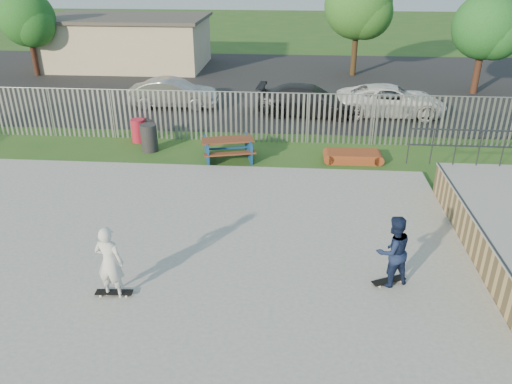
# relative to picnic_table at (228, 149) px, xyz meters

# --- Properties ---
(ground) EXTENTS (120.00, 120.00, 0.00)m
(ground) POSITION_rel_picnic_table_xyz_m (-0.72, -6.99, -0.40)
(ground) COLOR #2C571D
(ground) RESTS_ON ground
(concrete_slab) EXTENTS (15.00, 12.00, 0.15)m
(concrete_slab) POSITION_rel_picnic_table_xyz_m (-0.72, -6.99, -0.32)
(concrete_slab) COLOR gray
(concrete_slab) RESTS_ON ground
(fence) EXTENTS (26.04, 16.02, 2.00)m
(fence) POSITION_rel_picnic_table_xyz_m (0.28, -2.41, 0.60)
(fence) COLOR gray
(fence) RESTS_ON ground
(picnic_table) EXTENTS (2.17, 1.94, 0.78)m
(picnic_table) POSITION_rel_picnic_table_xyz_m (0.00, 0.00, 0.00)
(picnic_table) COLOR #5E2F1B
(picnic_table) RESTS_ON ground
(funbox) EXTENTS (1.79, 0.91, 0.36)m
(funbox) POSITION_rel_picnic_table_xyz_m (4.55, 0.17, -0.22)
(funbox) COLOR brown
(funbox) RESTS_ON ground
(trash_bin_red) EXTENTS (0.55, 0.55, 0.92)m
(trash_bin_red) POSITION_rel_picnic_table_xyz_m (-3.81, 1.61, 0.06)
(trash_bin_red) COLOR #A91A2E
(trash_bin_red) RESTS_ON ground
(trash_bin_grey) EXTENTS (0.62, 0.62, 1.04)m
(trash_bin_grey) POSITION_rel_picnic_table_xyz_m (-3.10, 0.62, 0.12)
(trash_bin_grey) COLOR #27272A
(trash_bin_grey) RESTS_ON ground
(parking_lot) EXTENTS (40.00, 18.00, 0.02)m
(parking_lot) POSITION_rel_picnic_table_xyz_m (-0.72, 12.01, -0.39)
(parking_lot) COLOR black
(parking_lot) RESTS_ON ground
(car_silver) EXTENTS (4.20, 1.52, 1.38)m
(car_silver) POSITION_rel_picnic_table_xyz_m (-3.51, 6.55, 0.31)
(car_silver) COLOR #9F9FA3
(car_silver) RESTS_ON parking_lot
(car_dark) EXTENTS (4.89, 2.27, 1.38)m
(car_dark) POSITION_rel_picnic_table_xyz_m (3.02, 5.78, 0.31)
(car_dark) COLOR #212227
(car_dark) RESTS_ON parking_lot
(car_white) EXTENTS (4.99, 2.33, 1.38)m
(car_white) POSITION_rel_picnic_table_xyz_m (6.80, 6.05, 0.31)
(car_white) COLOR white
(car_white) RESTS_ON parking_lot
(building) EXTENTS (10.40, 6.40, 3.20)m
(building) POSITION_rel_picnic_table_xyz_m (-8.72, 16.01, 1.21)
(building) COLOR beige
(building) RESTS_ON ground
(tree_left) EXTENTS (3.23, 3.23, 4.98)m
(tree_left) POSITION_rel_picnic_table_xyz_m (-13.53, 12.78, 2.95)
(tree_left) COLOR #391F16
(tree_left) RESTS_ON ground
(tree_mid) EXTENTS (3.96, 3.96, 6.10)m
(tree_mid) POSITION_rel_picnic_table_xyz_m (5.89, 14.46, 3.71)
(tree_mid) COLOR #3F2E19
(tree_mid) RESTS_ON ground
(tree_right) EXTENTS (3.33, 3.33, 5.14)m
(tree_right) POSITION_rel_picnic_table_xyz_m (11.97, 10.49, 3.06)
(tree_right) COLOR #45281B
(tree_right) RESTS_ON ground
(skateboard_a) EXTENTS (0.81, 0.51, 0.08)m
(skateboard_a) POSITION_rel_picnic_table_xyz_m (4.63, -7.50, -0.21)
(skateboard_a) COLOR black
(skateboard_a) RESTS_ON concrete_slab
(skateboard_b) EXTENTS (0.81, 0.25, 0.08)m
(skateboard_b) POSITION_rel_picnic_table_xyz_m (-1.39, -8.41, -0.21)
(skateboard_b) COLOR black
(skateboard_b) RESTS_ON concrete_slab
(skater_navy) EXTENTS (1.01, 0.92, 1.68)m
(skater_navy) POSITION_rel_picnic_table_xyz_m (4.63, -7.50, 0.59)
(skater_navy) COLOR #141F40
(skater_navy) RESTS_ON concrete_slab
(skater_white) EXTENTS (0.65, 0.47, 1.68)m
(skater_white) POSITION_rel_picnic_table_xyz_m (-1.39, -8.41, 0.59)
(skater_white) COLOR silver
(skater_white) RESTS_ON concrete_slab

